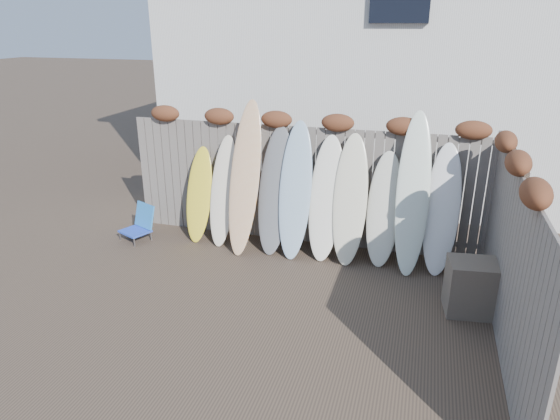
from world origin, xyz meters
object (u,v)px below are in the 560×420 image
(beach_chair, at_px, (140,223))
(surfboard_0, at_px, (199,195))
(wooden_crate, at_px, (471,287))
(lattice_panel, at_px, (505,236))

(beach_chair, bearing_deg, surfboard_0, 18.86)
(beach_chair, height_order, wooden_crate, wooden_crate)
(wooden_crate, relative_size, surfboard_0, 0.43)
(lattice_panel, bearing_deg, beach_chair, 174.44)
(wooden_crate, height_order, lattice_panel, lattice_panel)
(wooden_crate, distance_m, lattice_panel, 0.79)
(beach_chair, relative_size, surfboard_0, 0.38)
(wooden_crate, bearing_deg, beach_chair, 170.85)
(lattice_panel, relative_size, surfboard_0, 1.24)
(beach_chair, distance_m, lattice_panel, 5.81)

